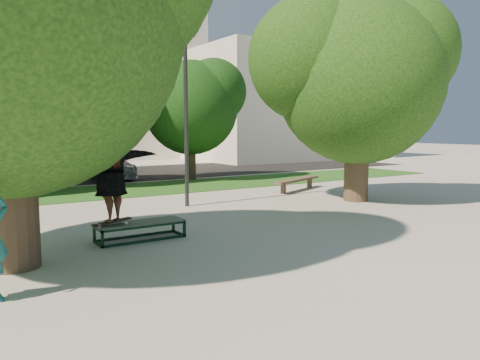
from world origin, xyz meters
TOP-DOWN VIEW (x-y plane):
  - ground at (0.00, 0.00)m, footprint 120.00×120.00m
  - grass_strip at (1.00, 9.50)m, footprint 30.00×4.00m
  - asphalt_strip at (0.00, 16.00)m, footprint 40.00×8.00m
  - tree_right at (5.92, 3.08)m, footprint 6.24×5.33m
  - bg_tree_mid at (-1.08, 12.08)m, footprint 5.76×4.92m
  - bg_tree_right at (4.43, 11.57)m, footprint 5.04×4.31m
  - lamppost at (1.00, 5.00)m, footprint 0.25×0.15m
  - side_building at (18.00, 22.00)m, footprint 15.00×10.00m
  - grind_box at (-1.72, 1.73)m, footprint 1.80×0.60m
  - skater_rig at (-2.32, 1.73)m, footprint 2.14×0.95m
  - bench at (6.05, 5.95)m, footprint 2.81×1.46m
  - car_grey at (-2.00, 14.98)m, footprint 2.74×5.19m
  - car_silver_b at (1.49, 14.18)m, footprint 2.04×4.50m

SIDE VIEW (x-z plane):
  - ground at x=0.00m, z-range 0.00..0.00m
  - asphalt_strip at x=0.00m, z-range 0.00..0.01m
  - grass_strip at x=1.00m, z-range 0.00..0.02m
  - grind_box at x=-1.72m, z-range 0.00..0.38m
  - bench at x=6.05m, z-range 0.15..0.59m
  - car_silver_b at x=1.49m, z-range 0.00..1.28m
  - car_grey at x=-2.00m, z-range 0.00..1.39m
  - skater_rig at x=-2.32m, z-range 0.41..2.17m
  - lamppost at x=1.00m, z-range 0.10..6.21m
  - bg_tree_right at x=4.43m, z-range 0.77..6.21m
  - side_building at x=18.00m, z-range 0.00..8.00m
  - bg_tree_mid at x=-1.08m, z-range 0.90..7.14m
  - tree_right at x=5.92m, z-range 0.84..7.35m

